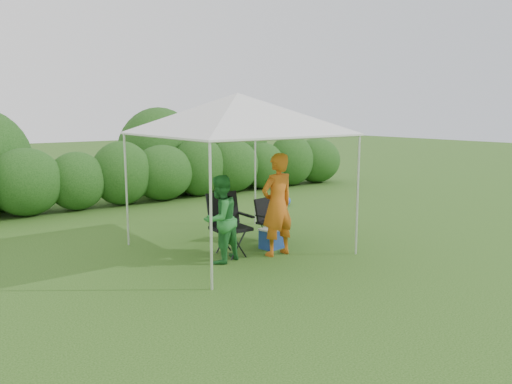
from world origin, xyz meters
TOP-DOWN VIEW (x-y plane):
  - ground at (0.00, 0.00)m, footprint 70.00×70.00m
  - hedge at (0.12, 6.00)m, footprint 16.02×1.53m
  - canopy at (0.00, 0.50)m, footprint 3.10×3.10m
  - chair_right at (0.84, 0.68)m, footprint 0.59×0.55m
  - chair_left at (-0.32, 0.37)m, footprint 0.70×0.63m
  - man at (0.35, -0.20)m, footprint 0.67×0.45m
  - woman at (-0.68, 0.04)m, footprint 0.85×0.75m
  - cooler at (0.56, 0.20)m, footprint 0.51×0.41m
  - bottle at (0.62, 0.16)m, footprint 0.07×0.07m
  - lawn_toy at (3.19, 3.40)m, footprint 0.67×0.56m

SIDE VIEW (x-z plane):
  - ground at x=0.00m, z-range 0.00..0.00m
  - lawn_toy at x=3.19m, z-range -0.01..0.33m
  - cooler at x=0.56m, z-range 0.00..0.38m
  - chair_right at x=0.84m, z-range 0.06..0.89m
  - bottle at x=0.62m, z-range 0.38..0.64m
  - chair_left at x=-0.32m, z-range 0.07..1.16m
  - woman at x=-0.68m, z-range 0.00..1.48m
  - hedge at x=0.12m, z-range -0.08..1.72m
  - man at x=0.35m, z-range 0.00..1.81m
  - canopy at x=0.00m, z-range 1.05..3.88m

